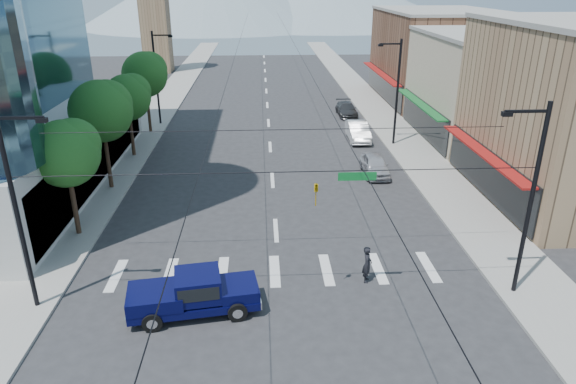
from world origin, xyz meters
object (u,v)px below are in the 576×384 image
pedestrian (367,264)px  parked_car_mid (358,131)px  parked_car_far (346,109)px  parked_car_near (375,165)px  pickup_truck (193,293)px

pedestrian → parked_car_mid: bearing=5.0°
parked_car_mid → parked_car_far: parked_car_mid is taller
parked_car_far → parked_car_near: bearing=-92.7°
pedestrian → parked_car_mid: size_ratio=0.37×
pedestrian → parked_car_near: 14.87m
parked_car_near → parked_car_far: size_ratio=0.93×
pickup_truck → pedestrian: size_ratio=3.20×
pedestrian → parked_car_mid: (3.76, 23.30, -0.10)m
parked_car_mid → pedestrian: bearing=-98.4°
pedestrian → parked_car_far: size_ratio=0.39×
parked_car_near → parked_car_far: (0.72, 17.82, -0.06)m
pedestrian → pickup_truck: bearing=118.9°
pickup_truck → parked_car_far: (12.15, 34.39, -0.31)m
pedestrian → parked_car_mid: pedestrian is taller
parked_car_near → parked_car_far: parked_car_near is taller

